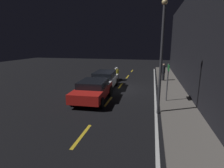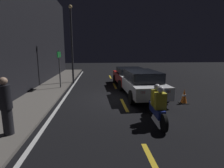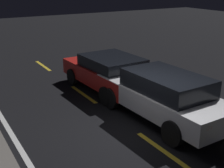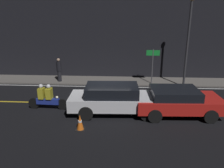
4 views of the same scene
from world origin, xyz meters
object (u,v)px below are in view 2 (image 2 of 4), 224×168
(sedan_white, at_px, (141,83))
(traffic_cone_near, at_px, (184,96))
(taxi_red, at_px, (130,76))
(street_lamp, at_px, (72,41))
(motorcycle, at_px, (158,105))
(pedestrian, at_px, (6,106))
(shop_sign, at_px, (59,62))

(sedan_white, height_order, traffic_cone_near, sedan_white)
(taxi_red, relative_size, street_lamp, 0.72)
(motorcycle, bearing_deg, pedestrian, 100.93)
(sedan_white, height_order, motorcycle, sedan_white)
(shop_sign, bearing_deg, motorcycle, -142.61)
(pedestrian, bearing_deg, taxi_red, -33.98)
(pedestrian, bearing_deg, sedan_white, -49.31)
(traffic_cone_near, bearing_deg, shop_sign, 60.25)
(motorcycle, bearing_deg, traffic_cone_near, -41.22)
(motorcycle, bearing_deg, shop_sign, 39.97)
(motorcycle, relative_size, street_lamp, 0.37)
(pedestrian, relative_size, street_lamp, 0.29)
(motorcycle, xyz_separation_m, pedestrian, (-0.68, 4.65, 0.32))
(street_lamp, bearing_deg, sedan_white, -136.14)
(sedan_white, bearing_deg, street_lamp, 41.53)
(street_lamp, bearing_deg, taxi_red, -108.35)
(shop_sign, bearing_deg, street_lamp, -15.24)
(motorcycle, bearing_deg, street_lamp, 28.94)
(motorcycle, xyz_separation_m, street_lamp, (7.97, 3.95, 2.60))
(motorcycle, height_order, traffic_cone_near, motorcycle)
(taxi_red, height_order, motorcycle, motorcycle)
(taxi_red, height_order, shop_sign, shop_sign)
(motorcycle, xyz_separation_m, shop_sign, (5.90, 4.51, 1.16))
(sedan_white, xyz_separation_m, taxi_red, (3.02, 0.04, -0.06))
(sedan_white, relative_size, pedestrian, 2.78)
(taxi_red, relative_size, shop_sign, 1.72)
(motorcycle, height_order, pedestrian, pedestrian)
(pedestrian, bearing_deg, street_lamp, -4.65)
(shop_sign, height_order, street_lamp, street_lamp)
(traffic_cone_near, distance_m, street_lamp, 8.85)
(street_lamp, bearing_deg, shop_sign, 164.76)
(taxi_red, distance_m, shop_sign, 4.92)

